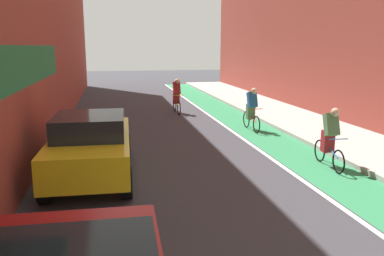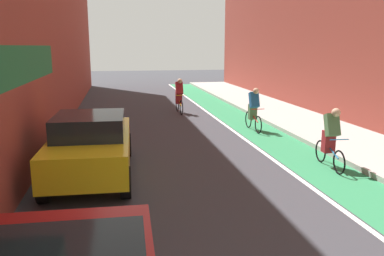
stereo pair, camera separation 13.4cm
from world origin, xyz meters
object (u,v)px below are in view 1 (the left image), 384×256
object	(u,v)px
cyclist_mid	(330,137)
cyclist_far	(177,96)
parked_sedan_yellow_cab	(91,145)
cyclist_trailing	(251,108)

from	to	relation	value
cyclist_mid	cyclist_far	size ratio (longest dim) A/B	0.95
cyclist_mid	cyclist_far	bearing A→B (deg)	105.34
parked_sedan_yellow_cab	cyclist_mid	size ratio (longest dim) A/B	2.62
cyclist_mid	cyclist_trailing	xyz separation A→B (m)	(-0.39, 4.75, 0.04)
cyclist_trailing	cyclist_far	size ratio (longest dim) A/B	0.97
cyclist_mid	cyclist_far	world-z (taller)	cyclist_far
parked_sedan_yellow_cab	cyclist_trailing	size ratio (longest dim) A/B	2.56
parked_sedan_yellow_cab	cyclist_far	world-z (taller)	cyclist_far
parked_sedan_yellow_cab	cyclist_mid	distance (m)	5.95
cyclist_trailing	cyclist_far	distance (m)	4.78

